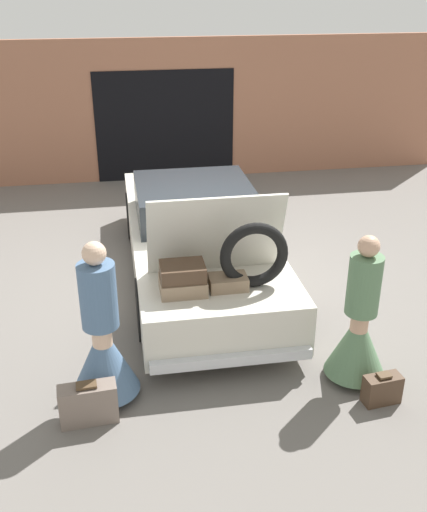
% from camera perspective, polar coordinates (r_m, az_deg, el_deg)
% --- Properties ---
extents(ground_plane, '(40.00, 40.00, 0.00)m').
position_cam_1_polar(ground_plane, '(8.60, -1.51, -1.82)').
color(ground_plane, slate).
extents(garage_wall_back, '(12.00, 0.14, 2.80)m').
position_cam_1_polar(garage_wall_back, '(12.44, -4.70, 13.60)').
color(garage_wall_back, '#9E664C').
rests_on(garage_wall_back, ground_plane).
extents(car, '(1.86, 5.01, 1.78)m').
position_cam_1_polar(car, '(8.34, -1.55, 1.73)').
color(car, silver).
rests_on(car, ground_plane).
extents(person_left, '(0.69, 0.69, 1.73)m').
position_cam_1_polar(person_left, '(6.08, -10.50, -8.34)').
color(person_left, beige).
rests_on(person_left, ground_plane).
extents(person_right, '(0.64, 0.64, 1.66)m').
position_cam_1_polar(person_right, '(6.42, 13.64, -6.91)').
color(person_right, tan).
rests_on(person_right, ground_plane).
extents(suitcase_beside_left_person, '(0.57, 0.24, 0.44)m').
position_cam_1_polar(suitcase_beside_left_person, '(6.02, -11.82, -13.60)').
color(suitcase_beside_left_person, '#75665B').
rests_on(suitcase_beside_left_person, ground_plane).
extents(suitcase_beside_right_person, '(0.39, 0.22, 0.34)m').
position_cam_1_polar(suitcase_beside_right_person, '(6.39, 15.76, -12.10)').
color(suitcase_beside_right_person, '#473323').
rests_on(suitcase_beside_right_person, ground_plane).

